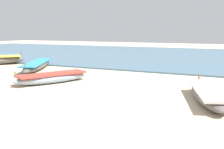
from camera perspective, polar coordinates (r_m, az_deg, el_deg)
name	(u,v)px	position (r m, az deg, el deg)	size (l,w,h in m)	color
ground	(81,104)	(8.32, -6.51, -6.20)	(80.00, 80.00, 0.00)	beige
sea_water	(187,56)	(24.03, 15.32, 3.73)	(60.00, 20.00, 0.08)	slate
fishing_boat_0	(52,78)	(11.80, -12.39, -0.62)	(2.26, 3.35, 0.61)	#8CA5B7
fishing_boat_2	(208,94)	(9.04, 19.32, -3.95)	(1.88, 3.68, 0.60)	#5B5651
fishing_boat_3	(37,65)	(16.15, -15.36, 1.89)	(2.97, 4.75, 0.62)	#5B5651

